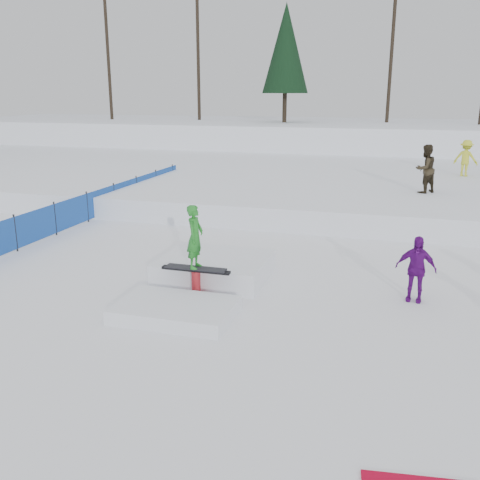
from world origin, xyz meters
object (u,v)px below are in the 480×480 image
(walker_ygreen, at_px, (466,158))
(jib_rail_feature, at_px, (205,276))
(safety_fence, at_px, (87,207))
(spectator_purple, at_px, (416,269))
(walker_olive, at_px, (425,169))

(walker_ygreen, height_order, jib_rail_feature, walker_ygreen)
(safety_fence, relative_size, jib_rail_feature, 3.64)
(walker_ygreen, distance_m, spectator_purple, 14.48)
(safety_fence, height_order, spectator_purple, spectator_purple)
(safety_fence, bearing_deg, walker_olive, 22.90)
(spectator_purple, bearing_deg, walker_olive, 93.98)
(safety_fence, xyz_separation_m, walker_ygreen, (13.38, 9.73, 1.06))
(walker_olive, bearing_deg, jib_rail_feature, 18.44)
(walker_olive, xyz_separation_m, spectator_purple, (-0.46, -9.37, -0.96))
(jib_rail_feature, bearing_deg, walker_olive, 62.45)
(walker_olive, xyz_separation_m, walker_ygreen, (1.92, 4.88, -0.09))
(walker_ygreen, bearing_deg, safety_fence, 58.04)
(walker_olive, xyz_separation_m, jib_rail_feature, (-5.18, -9.93, -1.40))
(spectator_purple, relative_size, jib_rail_feature, 0.34)
(safety_fence, bearing_deg, jib_rail_feature, -39.03)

